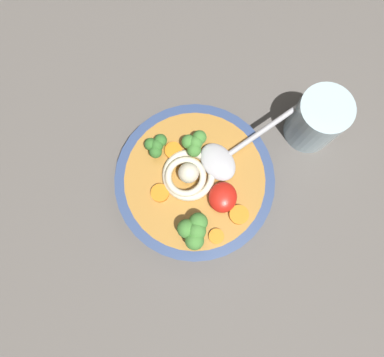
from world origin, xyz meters
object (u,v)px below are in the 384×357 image
drinking_glass (314,119)px  noodle_pile (185,174)px  soup_bowl (192,183)px  soup_spoon (223,156)px

drinking_glass → noodle_pile: bearing=-52.9°
soup_bowl → noodle_pile: 4.18cm
soup_bowl → noodle_pile: (-0.16, -1.03, 4.04)cm
noodle_pile → drinking_glass: noodle_pile is taller
soup_spoon → noodle_pile: bearing=171.8°
soup_bowl → drinking_glass: (-13.26, 16.29, 1.45)cm
soup_spoon → drinking_glass: (-9.29, 12.62, -2.36)cm
noodle_pile → soup_bowl: bearing=81.0°
noodle_pile → soup_spoon: 6.06cm
soup_bowl → drinking_glass: size_ratio=2.46×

